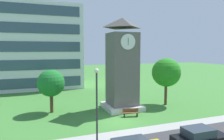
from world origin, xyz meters
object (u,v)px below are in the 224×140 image
Objects in this scene: tree_near_tower at (51,83)px; tree_by_building at (166,73)px; park_bench at (131,112)px; street_lamp at (97,99)px; parked_car_black at (200,138)px; clock_tower at (122,69)px.

tree_by_building is (14.85, -1.65, 0.87)m from tree_near_tower.
tree_by_building is at bearing 24.01° from park_bench.
street_lamp is 1.43× the size of parked_car_black.
parked_car_black is at bearing -113.64° from tree_by_building.
park_bench is 0.36× the size of tree_near_tower.
park_bench is 8.49m from street_lamp.
tree_by_building is at bearing 34.97° from street_lamp.
tree_by_building is at bearing -1.87° from clock_tower.
tree_near_tower reaches higher than park_bench.
tree_by_building reaches higher than parked_car_black.
tree_by_building reaches higher than street_lamp.
tree_near_tower is at bearing 173.65° from tree_by_building.
clock_tower is 8.75m from tree_near_tower.
park_bench is 8.96m from parked_car_black.
tree_near_tower is 14.96m from tree_by_building.
park_bench is 0.31× the size of street_lamp.
clock_tower is at bearing 95.70° from parked_car_black.
tree_near_tower is at bearing 170.35° from clock_tower.
tree_near_tower is 0.81× the size of tree_by_building.
street_lamp is 0.96× the size of tree_by_building.
tree_near_tower is (-8.19, 4.61, 3.07)m from park_bench.
tree_by_building is 1.50× the size of parked_car_black.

